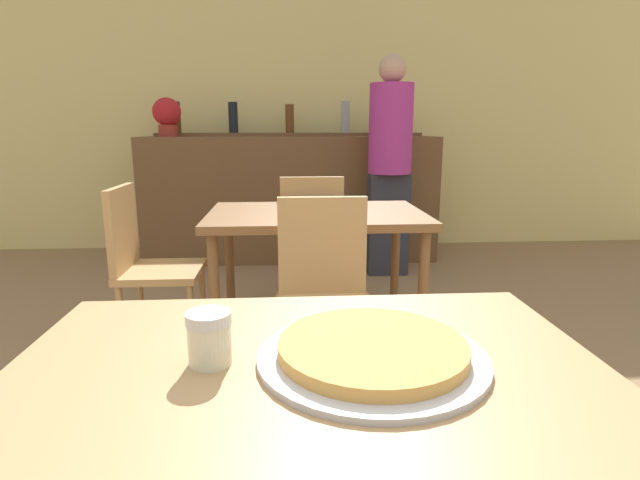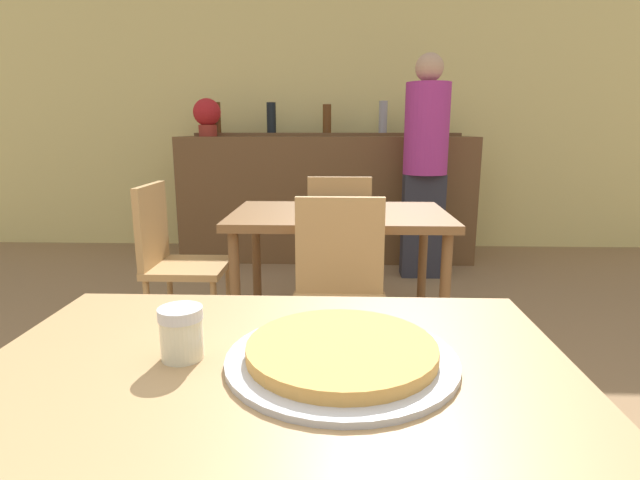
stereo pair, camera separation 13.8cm
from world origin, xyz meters
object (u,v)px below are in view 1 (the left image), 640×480
(chair_far_side_back, at_px, (311,235))
(cheese_shaker, at_px, (209,338))
(chair_far_side_left, at_px, (145,259))
(potted_plant, at_px, (167,115))
(chair_far_side_front, at_px, (324,289))
(pizza_tray, at_px, (372,352))
(person_standing, at_px, (390,159))

(chair_far_side_back, height_order, cheese_shaker, chair_far_side_back)
(chair_far_side_left, xyz_separation_m, potted_plant, (-0.29, 1.96, 0.76))
(chair_far_side_front, relative_size, pizza_tray, 2.18)
(chair_far_side_front, height_order, cheese_shaker, chair_far_side_front)
(potted_plant, bearing_deg, cheese_shaker, -76.46)
(chair_far_side_front, distance_m, person_standing, 2.12)
(chair_far_side_front, xyz_separation_m, pizza_tray, (0.00, -1.16, 0.27))
(cheese_shaker, height_order, person_standing, person_standing)
(chair_far_side_back, bearing_deg, cheese_shaker, 82.73)
(cheese_shaker, xyz_separation_m, person_standing, (0.95, 3.12, 0.12))
(chair_far_side_back, relative_size, chair_far_side_left, 1.00)
(cheese_shaker, bearing_deg, chair_far_side_back, 82.73)
(person_standing, bearing_deg, chair_far_side_back, -127.03)
(person_standing, xyz_separation_m, potted_plant, (-1.83, 0.53, 0.35))
(chair_far_side_back, distance_m, pizza_tray, 2.26)
(chair_far_side_front, height_order, potted_plant, potted_plant)
(chair_far_side_left, bearing_deg, person_standing, -47.28)
(cheese_shaker, bearing_deg, person_standing, 73.04)
(chair_far_side_left, height_order, cheese_shaker, chair_far_side_left)
(chair_far_side_left, xyz_separation_m, person_standing, (1.54, 1.43, 0.42))
(chair_far_side_back, distance_m, cheese_shaker, 2.28)
(chair_far_side_back, relative_size, person_standing, 0.52)
(potted_plant, bearing_deg, pizza_tray, -72.33)
(chair_far_side_back, xyz_separation_m, pizza_tray, (0.00, -2.25, 0.27))
(pizza_tray, relative_size, potted_plant, 1.25)
(chair_far_side_front, distance_m, pizza_tray, 1.19)
(chair_far_side_back, bearing_deg, potted_plant, -50.50)
(cheese_shaker, bearing_deg, potted_plant, 103.54)
(chair_far_side_back, xyz_separation_m, chair_far_side_left, (-0.88, -0.54, 0.00))
(chair_far_side_back, height_order, chair_far_side_left, same)
(cheese_shaker, bearing_deg, chair_far_side_front, 76.13)
(chair_far_side_left, xyz_separation_m, cheese_shaker, (0.59, -1.70, 0.30))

